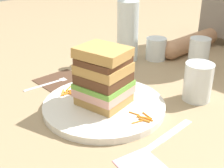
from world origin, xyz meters
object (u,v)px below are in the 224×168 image
object	(u,v)px
fork	(54,81)
empty_tumbler_1	(199,54)
juice_glass	(198,84)
water_bottle	(128,26)
sandwich	(102,77)
knife	(160,141)
napkin_dark	(61,80)
main_plate	(103,106)
empty_tumbler_0	(156,49)

from	to	relation	value
fork	empty_tumbler_1	world-z (taller)	empty_tumbler_1
juice_glass	water_bottle	distance (m)	0.33
sandwich	juice_glass	size ratio (longest dim) A/B	1.47
fork	water_bottle	world-z (taller)	water_bottle
knife	juice_glass	distance (m)	0.21
napkin_dark	fork	world-z (taller)	fork
main_plate	juice_glass	bearing A→B (deg)	59.41
fork	knife	xyz separation A→B (m)	(0.37, 0.00, -0.00)
sandwich	fork	bearing A→B (deg)	-178.64
napkin_dark	juice_glass	bearing A→B (deg)	30.11
knife	empty_tumbler_0	bearing A→B (deg)	130.80
empty_tumbler_1	main_plate	bearing A→B (deg)	-92.12
juice_glass	empty_tumbler_1	world-z (taller)	empty_tumbler_1
sandwich	knife	bearing A→B (deg)	-0.04
sandwich	water_bottle	xyz separation A→B (m)	(-0.19, 0.28, 0.03)
empty_tumbler_0	empty_tumbler_1	xyz separation A→B (m)	(0.14, 0.03, 0.01)
fork	empty_tumbler_0	world-z (taller)	empty_tumbler_0
sandwich	empty_tumbler_0	world-z (taller)	sandwich
main_plate	water_bottle	xyz separation A→B (m)	(-0.19, 0.28, 0.10)
sandwich	water_bottle	bearing A→B (deg)	124.87
juice_glass	empty_tumbler_0	world-z (taller)	juice_glass
knife	empty_tumbler_1	size ratio (longest dim) A/B	2.04
sandwich	empty_tumbler_0	bearing A→B (deg)	110.40
water_bottle	empty_tumbler_0	bearing A→B (deg)	48.06
juice_glass	water_bottle	world-z (taller)	water_bottle
fork	juice_glass	world-z (taller)	juice_glass
empty_tumbler_0	main_plate	bearing A→B (deg)	-69.66
water_bottle	empty_tumbler_1	xyz separation A→B (m)	(0.21, 0.10, -0.06)
main_plate	empty_tumbler_1	distance (m)	0.38
sandwich	napkin_dark	xyz separation A→B (m)	(-0.20, 0.02, -0.08)
fork	water_bottle	distance (m)	0.30
napkin_dark	fork	xyz separation A→B (m)	(-0.00, -0.02, 0.00)
main_plate	knife	size ratio (longest dim) A/B	1.43
napkin_dark	knife	xyz separation A→B (m)	(0.37, -0.02, 0.00)
water_bottle	sandwich	bearing A→B (deg)	-55.13
main_plate	empty_tumbler_0	distance (m)	0.37
fork	knife	bearing A→B (deg)	0.72
sandwich	juice_glass	distance (m)	0.24
sandwich	napkin_dark	bearing A→B (deg)	175.06
sandwich	napkin_dark	world-z (taller)	sandwich
empty_tumbler_1	juice_glass	bearing A→B (deg)	-58.05
napkin_dark	empty_tumbler_1	bearing A→B (deg)	59.00
juice_glass	water_bottle	xyz separation A→B (m)	(-0.31, 0.07, 0.07)
juice_glass	empty_tumbler_1	size ratio (longest dim) A/B	0.97
knife	empty_tumbler_0	world-z (taller)	empty_tumbler_0
sandwich	juice_glass	xyz separation A→B (m)	(0.12, 0.20, -0.04)
juice_glass	empty_tumbler_0	xyz separation A→B (m)	(-0.25, 0.14, -0.01)
empty_tumbler_0	juice_glass	bearing A→B (deg)	-29.87
napkin_dark	water_bottle	size ratio (longest dim) A/B	0.49
napkin_dark	main_plate	bearing A→B (deg)	-4.98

